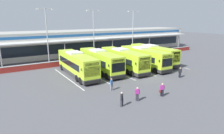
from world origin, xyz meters
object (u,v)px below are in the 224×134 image
(coach_bus_rightmost, at_px, (153,55))
(lamp_post_east, at_px, (133,30))
(coach_bus_left_centre, at_px, (100,62))
(coach_bus_leftmost, at_px, (77,65))
(pedestrian_near_bin, at_px, (122,99))
(lamp_post_west, at_px, (47,33))
(coach_bus_centre, at_px, (123,60))
(pedestrian_with_handbag, at_px, (162,89))
(pedestrian_approaching_bus, at_px, (112,84))
(coach_bus_right_centre, at_px, (144,58))
(pedestrian_child, at_px, (137,94))
(pedestrian_in_dark_coat, at_px, (180,72))
(lamp_post_centre, at_px, (94,31))

(coach_bus_rightmost, bearing_deg, lamp_post_east, 74.90)
(coach_bus_left_centre, bearing_deg, coach_bus_leftmost, -179.65)
(coach_bus_leftmost, bearing_deg, lamp_post_east, 28.38)
(coach_bus_leftmost, bearing_deg, pedestrian_near_bin, -92.36)
(coach_bus_left_centre, relative_size, lamp_post_west, 1.11)
(coach_bus_centre, relative_size, pedestrian_near_bin, 7.55)
(lamp_post_east, bearing_deg, coach_bus_left_centre, -145.37)
(coach_bus_rightmost, xyz_separation_m, pedestrian_with_handbag, (-11.59, -13.83, -0.93))
(pedestrian_near_bin, bearing_deg, pedestrian_approaching_bus, 70.71)
(coach_bus_right_centre, distance_m, pedestrian_with_handbag, 14.64)
(coach_bus_centre, xyz_separation_m, pedestrian_child, (-6.71, -12.29, -0.91))
(coach_bus_leftmost, relative_size, pedestrian_approaching_bus, 7.55)
(pedestrian_in_dark_coat, distance_m, lamp_post_east, 21.93)
(lamp_post_west, xyz_separation_m, lamp_post_centre, (10.54, 1.04, 0.00))
(coach_bus_leftmost, height_order, coach_bus_rightmost, same)
(pedestrian_child, xyz_separation_m, pedestrian_near_bin, (-2.31, -0.27, 0.00))
(pedestrian_with_handbag, relative_size, pedestrian_near_bin, 1.00)
(coach_bus_leftmost, height_order, pedestrian_near_bin, coach_bus_leftmost)
(pedestrian_with_handbag, bearing_deg, lamp_post_east, 59.34)
(coach_bus_right_centre, relative_size, lamp_post_west, 1.11)
(coach_bus_rightmost, height_order, pedestrian_child, coach_bus_rightmost)
(coach_bus_centre, distance_m, pedestrian_with_handbag, 13.25)
(coach_bus_rightmost, distance_m, pedestrian_in_dark_coat, 10.44)
(coach_bus_rightmost, distance_m, pedestrian_approaching_bus, 18.02)
(coach_bus_centre, distance_m, pedestrian_child, 14.03)
(coach_bus_left_centre, relative_size, coach_bus_centre, 1.00)
(coach_bus_leftmost, xyz_separation_m, coach_bus_centre, (8.45, -1.01, 0.00))
(pedestrian_approaching_bus, bearing_deg, lamp_post_east, 46.52)
(coach_bus_leftmost, relative_size, lamp_post_centre, 1.11)
(pedestrian_in_dark_coat, distance_m, pedestrian_approaching_bus, 12.16)
(pedestrian_approaching_bus, bearing_deg, coach_bus_left_centre, 70.19)
(coach_bus_right_centre, bearing_deg, pedestrian_in_dark_coat, -88.08)
(coach_bus_rightmost, relative_size, pedestrian_with_handbag, 7.55)
(coach_bus_right_centre, relative_size, pedestrian_near_bin, 7.55)
(pedestrian_child, bearing_deg, coach_bus_centre, 61.36)
(coach_bus_leftmost, bearing_deg, lamp_post_centre, 51.41)
(coach_bus_right_centre, relative_size, pedestrian_in_dark_coat, 7.55)
(coach_bus_leftmost, distance_m, pedestrian_near_bin, 13.60)
(coach_bus_left_centre, xyz_separation_m, pedestrian_approaching_bus, (-3.22, -8.93, -0.91))
(coach_bus_centre, distance_m, pedestrian_in_dark_coat, 9.99)
(pedestrian_in_dark_coat, xyz_separation_m, lamp_post_east, (6.31, 20.29, 5.42))
(coach_bus_leftmost, distance_m, lamp_post_east, 22.63)
(coach_bus_centre, xyz_separation_m, coach_bus_rightmost, (8.23, 1.06, 0.00))
(coach_bus_rightmost, distance_m, lamp_post_west, 21.47)
(coach_bus_left_centre, relative_size, pedestrian_near_bin, 7.55)
(pedestrian_near_bin, height_order, lamp_post_west, lamp_post_west)
(pedestrian_approaching_bus, distance_m, lamp_post_west, 19.63)
(coach_bus_leftmost, bearing_deg, coach_bus_left_centre, 0.35)
(coach_bus_rightmost, height_order, pedestrian_in_dark_coat, coach_bus_rightmost)
(coach_bus_left_centre, xyz_separation_m, coach_bus_centre, (4.17, -1.03, 0.00))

